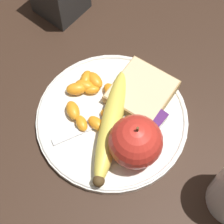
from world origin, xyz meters
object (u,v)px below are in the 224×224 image
(apple, at_px, (136,142))
(banana, at_px, (111,125))
(plate, at_px, (112,119))
(bread_slice, at_px, (142,92))
(fork, at_px, (110,118))
(jam_packet, at_px, (150,121))

(apple, xyz_separation_m, banana, (0.01, 0.05, -0.02))
(banana, bearing_deg, plate, 34.84)
(apple, bearing_deg, bread_slice, 31.04)
(plate, xyz_separation_m, banana, (-0.02, -0.01, 0.02))
(fork, relative_size, jam_packet, 3.50)
(jam_packet, bearing_deg, apple, -169.41)
(banana, xyz_separation_m, jam_packet, (0.05, -0.04, -0.01))
(bread_slice, bearing_deg, fork, 169.24)
(plate, distance_m, jam_packet, 0.06)
(jam_packet, bearing_deg, banana, 139.22)
(bread_slice, relative_size, fork, 0.66)
(fork, bearing_deg, apple, -81.43)
(apple, height_order, fork, apple)
(plate, distance_m, fork, 0.01)
(jam_packet, bearing_deg, fork, 121.99)
(plate, height_order, fork, fork)
(plate, bearing_deg, fork, 159.82)
(plate, xyz_separation_m, apple, (-0.02, -0.06, 0.04))
(banana, distance_m, jam_packet, 0.06)
(plate, distance_m, bread_slice, 0.07)
(plate, height_order, bread_slice, bread_slice)
(plate, relative_size, bread_slice, 2.36)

